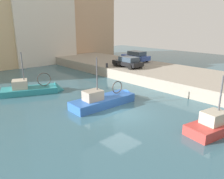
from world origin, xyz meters
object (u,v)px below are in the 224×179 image
at_px(fishing_boat_blue, 106,103).
at_px(fishing_boat_teal, 34,92).
at_px(mooring_bollard_mid, 107,65).
at_px(parked_car_black, 128,62).
at_px(fishing_boat_red, 224,126).
at_px(parked_car_blue, 136,56).

height_order(fishing_boat_blue, fishing_boat_teal, fishing_boat_blue).
relative_size(fishing_boat_teal, mooring_bollard_mid, 11.33).
bearing_deg(parked_car_black, mooring_bollard_mid, 142.24).
relative_size(fishing_boat_blue, fishing_boat_teal, 1.04).
bearing_deg(fishing_boat_teal, mooring_bollard_mid, 2.75).
bearing_deg(fishing_boat_teal, fishing_boat_blue, -67.08).
xyz_separation_m(fishing_boat_blue, parked_car_black, (9.02, 6.11, 1.78)).
xyz_separation_m(fishing_boat_red, parked_car_black, (6.23, 14.66, 1.77)).
bearing_deg(parked_car_black, fishing_boat_blue, -145.86).
bearing_deg(fishing_boat_blue, fishing_boat_teal, 112.92).
bearing_deg(fishing_boat_blue, parked_car_black, 34.14).
bearing_deg(mooring_bollard_mid, fishing_boat_blue, -131.51).
xyz_separation_m(fishing_boat_blue, parked_car_blue, (13.26, 8.54, 1.86)).
bearing_deg(fishing_boat_teal, parked_car_blue, 4.36).
distance_m(fishing_boat_blue, fishing_boat_teal, 7.92).
distance_m(parked_car_black, mooring_bollard_mid, 2.74).
distance_m(fishing_boat_teal, parked_car_black, 12.28).
bearing_deg(parked_car_black, parked_car_blue, 29.73).
xyz_separation_m(fishing_boat_teal, parked_car_black, (12.10, -1.18, 1.77)).
xyz_separation_m(fishing_boat_teal, parked_car_blue, (16.34, 1.25, 1.84)).
distance_m(fishing_boat_red, parked_car_blue, 20.13).
distance_m(fishing_boat_blue, parked_car_black, 11.04).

